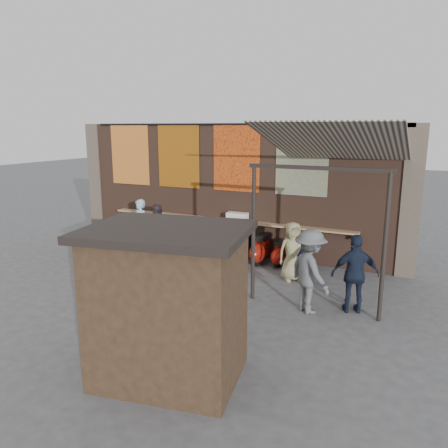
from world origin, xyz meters
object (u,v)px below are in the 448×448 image
scooter_stool_7 (260,249)px  diner_left (140,226)px  shelf_box (237,217)px  scooter_stool_0 (144,236)px  shopper_navy (355,274)px  scooter_stool_4 (208,245)px  scooter_stool_2 (173,240)px  diner_right (158,230)px  scooter_stool_5 (225,244)px  market_stall (169,308)px  scooter_stool_1 (157,237)px  shopper_tan (292,251)px  scooter_stool_6 (242,248)px  scooter_stool_3 (189,243)px  scooter_stool_8 (280,253)px  shopper_grey (310,271)px  scooter_stool_9 (300,256)px

scooter_stool_7 → diner_left: (-3.80, -0.57, 0.43)m
shelf_box → scooter_stool_0: size_ratio=0.82×
scooter_stool_7 → shopper_navy: bearing=-37.7°
shelf_box → scooter_stool_4: 1.29m
scooter_stool_4 → scooter_stool_7: (1.75, -0.03, 0.08)m
scooter_stool_2 → diner_right: size_ratio=0.45×
scooter_stool_5 → diner_left: size_ratio=0.52×
scooter_stool_2 → market_stall: market_stall is taller
scooter_stool_5 → shopper_navy: 4.86m
shelf_box → scooter_stool_2: 2.33m
scooter_stool_0 → scooter_stool_1: scooter_stool_1 is taller
scooter_stool_4 → shopper_navy: 5.36m
shopper_navy → shopper_tan: 2.25m
scooter_stool_5 → scooter_stool_6: bearing=-0.4°
scooter_stool_1 → scooter_stool_3: 1.20m
scooter_stool_0 → scooter_stool_1: 0.56m
scooter_stool_0 → scooter_stool_8: bearing=-0.1°
diner_left → scooter_stool_7: bearing=30.4°
shelf_box → shopper_grey: size_ratio=0.35×
shopper_tan → scooter_stool_2: bearing=126.2°
diner_right → shopper_grey: (5.29, -2.18, 0.11)m
scooter_stool_3 → scooter_stool_7: size_ratio=0.79×
scooter_stool_9 → shelf_box: bearing=172.7°
diner_left → shopper_grey: size_ratio=0.94×
market_stall → diner_right: bearing=115.3°
scooter_stool_1 → scooter_stool_3: bearing=-2.1°
scooter_stool_9 → market_stall: (-0.37, -6.21, 0.80)m
diner_right → market_stall: 6.84m
diner_right → market_stall: bearing=-60.9°
diner_right → shopper_navy: shopper_navy is taller
scooter_stool_1 → scooter_stool_3: (1.19, -0.04, -0.06)m
shopper_tan → scooter_stool_6: bearing=110.7°
scooter_stool_3 → shopper_tan: shopper_tan is taller
scooter_stool_4 → scooter_stool_6: size_ratio=0.90×
scooter_stool_6 → market_stall: (1.42, -6.21, 0.78)m
scooter_stool_3 → diner_right: bearing=-142.7°
scooter_stool_2 → diner_left: size_ratio=0.42×
shelf_box → scooter_stool_6: (0.28, -0.26, -0.87)m
scooter_stool_2 → market_stall: 7.34m
scooter_stool_5 → scooter_stool_6: (0.56, -0.00, -0.04)m
scooter_stool_3 → diner_right: size_ratio=0.44×
scooter_stool_1 → diner_left: (-0.21, -0.61, 0.46)m
shelf_box → scooter_stool_2: size_ratio=0.89×
scooter_stool_4 → scooter_stool_6: bearing=1.5°
scooter_stool_8 → market_stall: 6.27m
scooter_stool_2 → shopper_grey: (5.16, -2.82, 0.57)m
scooter_stool_7 → diner_right: bearing=-169.6°
scooter_stool_2 → shopper_tan: shopper_tan is taller
scooter_stool_3 → shopper_grey: shopper_grey is taller
scooter_stool_0 → scooter_stool_5: 2.98m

